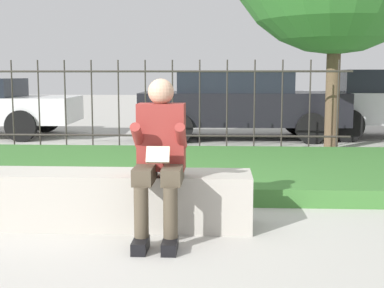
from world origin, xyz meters
name	(u,v)px	position (x,y,z in m)	size (l,w,h in m)	color
ground_plane	(104,226)	(0.00, 0.00, 0.00)	(60.00, 60.00, 0.00)	#B2AFA8
stone_bench	(79,202)	(-0.22, 0.00, 0.21)	(2.99, 0.52, 0.48)	#ADA89E
person_seated_reader	(160,151)	(0.53, -0.29, 0.70)	(0.42, 0.73, 1.27)	black
grass_berm	(142,169)	(0.00, 2.31, 0.09)	(8.22, 3.21, 0.19)	#3D7533
iron_fence	(159,105)	(0.00, 4.23, 0.80)	(6.22, 0.03, 1.54)	#332D28
car_parked_center	(240,103)	(1.40, 6.52, 0.72)	(4.14, 1.93, 1.35)	black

